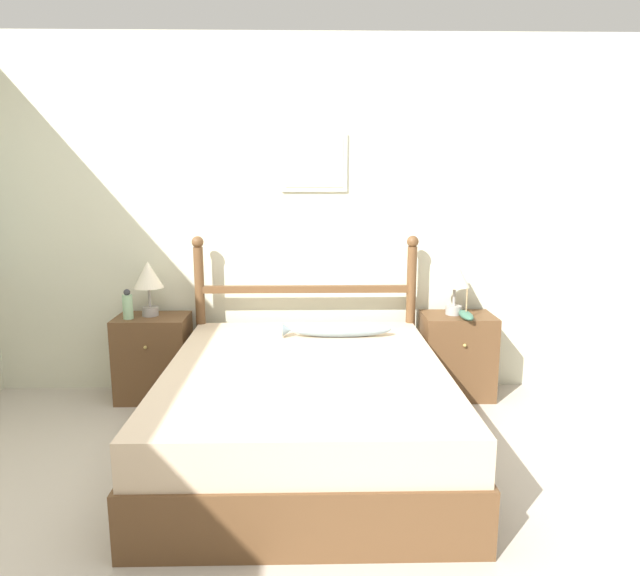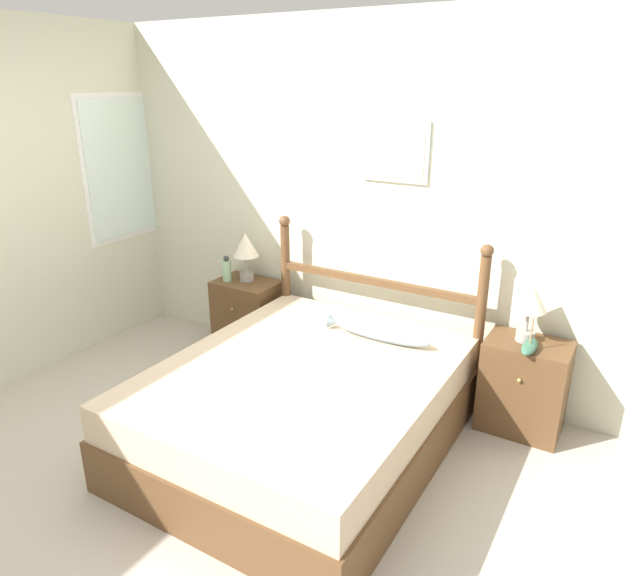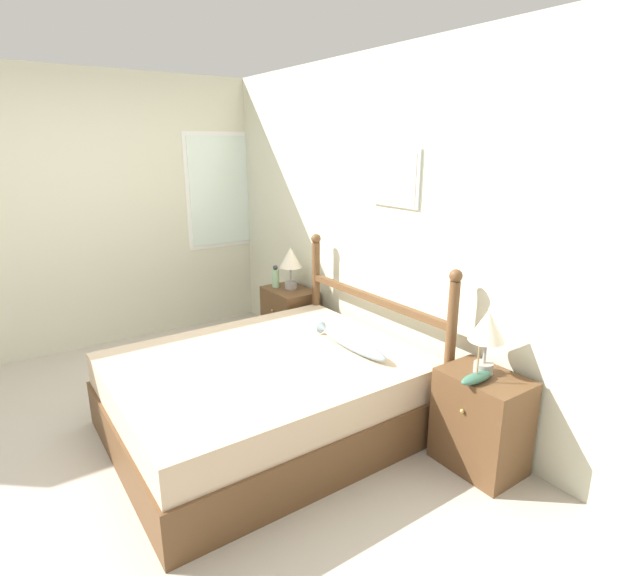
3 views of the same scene
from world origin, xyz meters
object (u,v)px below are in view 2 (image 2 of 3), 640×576
bed (304,407)px  bottle (227,270)px  nightstand_right (524,386)px  table_lamp_right (530,300)px  table_lamp_left (246,248)px  fish_pillow (378,333)px  nightstand_left (248,316)px  model_boat (530,346)px

bed → bottle: bearing=146.9°
nightstand_right → table_lamp_right: (-0.03, 0.02, 0.57)m
table_lamp_left → table_lamp_right: same height
table_lamp_left → table_lamp_right: (2.16, -0.01, 0.00)m
nightstand_right → fish_pillow: 0.97m
nightstand_left → bottle: bottle is taller
table_lamp_left → nightstand_left: bearing=-63.2°
nightstand_left → nightstand_right: size_ratio=1.00×
table_lamp_left → model_boat: 2.23m
nightstand_right → table_lamp_left: (-2.19, 0.03, 0.57)m
fish_pillow → bottle: bearing=170.7°
nightstand_right → fish_pillow: fish_pillow is taller
table_lamp_left → fish_pillow: bearing=-13.9°
model_boat → fish_pillow: model_boat is taller
nightstand_right → model_boat: 0.35m
table_lamp_right → model_boat: table_lamp_right is taller
nightstand_left → model_boat: size_ratio=2.48×
bed → fish_pillow: 0.68m
fish_pillow → bed: bearing=-110.4°
bed → fish_pillow: (0.21, 0.57, 0.32)m
model_boat → fish_pillow: bearing=-168.3°
bed → nightstand_right: (1.09, 0.87, 0.04)m
table_lamp_left → model_boat: (2.21, -0.14, -0.24)m
table_lamp_right → fish_pillow: bearing=-159.4°
bed → table_lamp_right: size_ratio=5.00×
table_lamp_left → bottle: table_lamp_left is taller
bed → bottle: 1.53m
bed → table_lamp_right: table_lamp_right is taller
bottle → model_boat: (2.34, -0.05, -0.07)m
nightstand_left → table_lamp_right: table_lamp_right is taller
bed → bottle: (-1.23, 0.80, 0.44)m
bottle → model_boat: 2.34m
bed → model_boat: model_boat is taller
table_lamp_left → bottle: bearing=-145.1°
model_boat → nightstand_right: bearing=99.9°
nightstand_right → model_boat: (0.02, -0.11, 0.33)m
nightstand_left → table_lamp_right: 2.22m
model_boat → nightstand_left: bearing=177.1°
nightstand_left → fish_pillow: size_ratio=0.84×
fish_pillow → nightstand_right: bearing=18.8°
bottle → table_lamp_right: bearing=2.0°
table_lamp_right → table_lamp_left: bearing=179.8°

